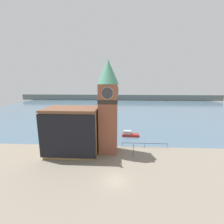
{
  "coord_description": "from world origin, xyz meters",
  "views": [
    {
      "loc": [
        0.69,
        -22.1,
        15.96
      ],
      "look_at": [
        -0.99,
        7.97,
        9.97
      ],
      "focal_mm": 24.0,
      "sensor_mm": 36.0,
      "label": 1
    }
  ],
  "objects_px": {
    "clock_tower": "(108,105)",
    "lamp_post": "(134,147)",
    "boat_near": "(129,134)",
    "mooring_bollard_far": "(121,165)",
    "pier_building": "(72,131)",
    "mooring_bollard_near": "(115,152)"
  },
  "relations": [
    {
      "from": "clock_tower",
      "to": "lamp_post",
      "type": "height_order",
      "value": "clock_tower"
    },
    {
      "from": "boat_near",
      "to": "mooring_bollard_far",
      "type": "xyz_separation_m",
      "value": [
        -2.66,
        -17.04,
        -0.23
      ]
    },
    {
      "from": "boat_near",
      "to": "lamp_post",
      "type": "xyz_separation_m",
      "value": [
        0.06,
        -13.01,
        1.86
      ]
    },
    {
      "from": "clock_tower",
      "to": "lamp_post",
      "type": "distance_m",
      "value": 10.56
    },
    {
      "from": "pier_building",
      "to": "mooring_bollard_far",
      "type": "distance_m",
      "value": 13.13
    },
    {
      "from": "mooring_bollard_near",
      "to": "mooring_bollard_far",
      "type": "bearing_deg",
      "value": -75.93
    },
    {
      "from": "mooring_bollard_far",
      "to": "boat_near",
      "type": "bearing_deg",
      "value": 81.12
    },
    {
      "from": "boat_near",
      "to": "lamp_post",
      "type": "height_order",
      "value": "lamp_post"
    },
    {
      "from": "mooring_bollard_near",
      "to": "lamp_post",
      "type": "distance_m",
      "value": 4.75
    },
    {
      "from": "pier_building",
      "to": "lamp_post",
      "type": "xyz_separation_m",
      "value": [
        13.62,
        -1.42,
        -2.8
      ]
    },
    {
      "from": "boat_near",
      "to": "mooring_bollard_far",
      "type": "relative_size",
      "value": 7.2
    },
    {
      "from": "boat_near",
      "to": "mooring_bollard_near",
      "type": "height_order",
      "value": "boat_near"
    },
    {
      "from": "lamp_post",
      "to": "boat_near",
      "type": "bearing_deg",
      "value": 90.25
    },
    {
      "from": "pier_building",
      "to": "lamp_post",
      "type": "relative_size",
      "value": 3.38
    },
    {
      "from": "clock_tower",
      "to": "mooring_bollard_near",
      "type": "relative_size",
      "value": 31.79
    },
    {
      "from": "clock_tower",
      "to": "pier_building",
      "type": "relative_size",
      "value": 1.78
    },
    {
      "from": "mooring_bollard_near",
      "to": "mooring_bollard_far",
      "type": "xyz_separation_m",
      "value": [
        1.34,
        -5.34,
        0.02
      ]
    },
    {
      "from": "lamp_post",
      "to": "clock_tower",
      "type": "bearing_deg",
      "value": 155.41
    },
    {
      "from": "mooring_bollard_far",
      "to": "lamp_post",
      "type": "bearing_deg",
      "value": 55.96
    },
    {
      "from": "lamp_post",
      "to": "mooring_bollard_far",
      "type": "bearing_deg",
      "value": -124.04
    },
    {
      "from": "mooring_bollard_near",
      "to": "clock_tower",
      "type": "bearing_deg",
      "value": 141.03
    },
    {
      "from": "clock_tower",
      "to": "mooring_bollard_near",
      "type": "distance_m",
      "value": 10.86
    }
  ]
}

